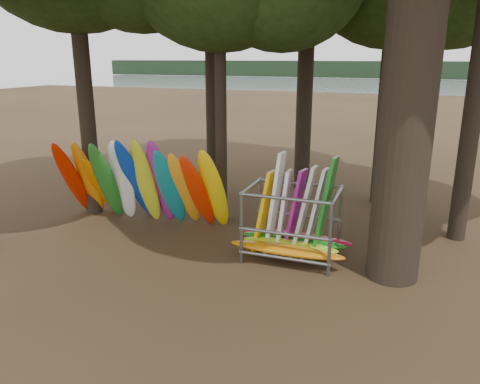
% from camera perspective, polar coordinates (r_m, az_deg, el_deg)
% --- Properties ---
extents(ground, '(120.00, 120.00, 0.00)m').
position_cam_1_polar(ground, '(12.64, -1.83, -7.96)').
color(ground, '#47331E').
rests_on(ground, ground).
extents(lake, '(160.00, 160.00, 0.00)m').
position_cam_1_polar(lake, '(70.97, 17.31, 11.36)').
color(lake, gray).
rests_on(lake, ground).
extents(far_shore, '(160.00, 4.00, 4.00)m').
position_cam_1_polar(far_shore, '(120.76, 19.06, 13.89)').
color(far_shore, black).
rests_on(far_shore, ground).
extents(kayak_row, '(5.72, 2.00, 2.95)m').
position_cam_1_polar(kayak_row, '(15.00, -12.01, 0.98)').
color(kayak_row, '#C11A02').
rests_on(kayak_row, ground).
extents(storage_rack, '(3.09, 1.53, 2.82)m').
position_cam_1_polar(storage_rack, '(12.37, 6.36, -4.11)').
color(storage_rack, slate).
rests_on(storage_rack, ground).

